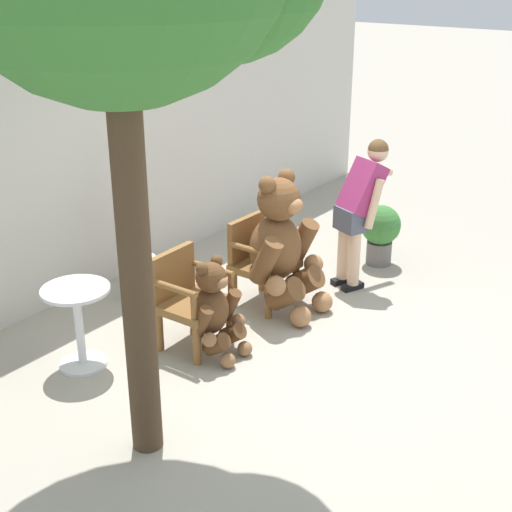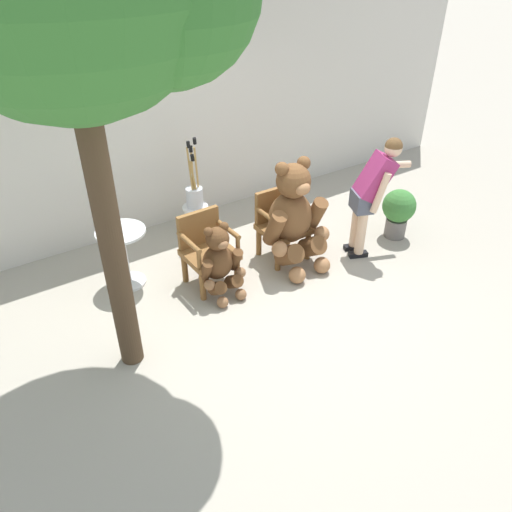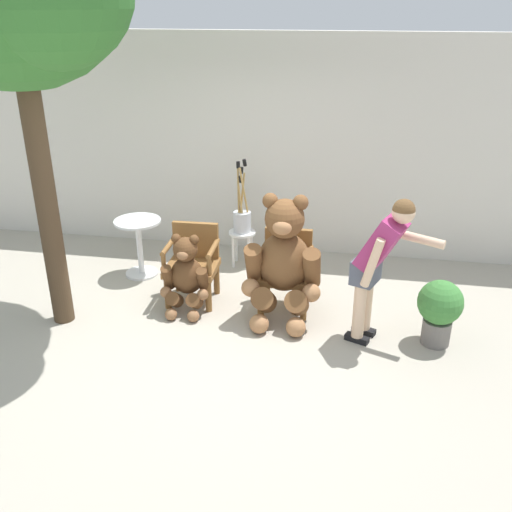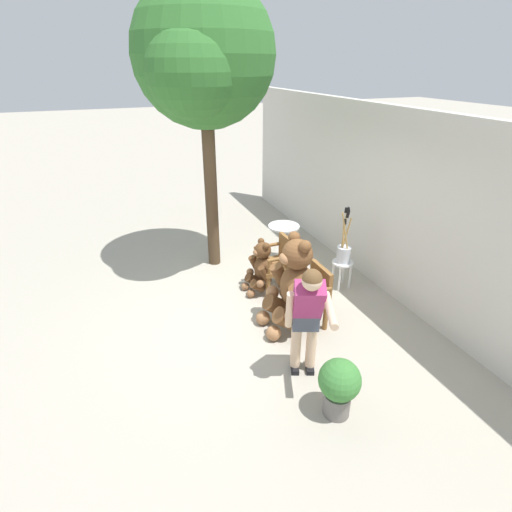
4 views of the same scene
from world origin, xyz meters
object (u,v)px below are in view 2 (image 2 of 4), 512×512
wooden_chair_left (207,248)px  brush_bucket (194,193)px  wooden_chair_right (281,223)px  teddy_bear_small (220,262)px  teddy_bear_large (294,216)px  person_visitor (373,188)px  white_stool (196,213)px  potted_plant (398,210)px  round_side_table (124,251)px

wooden_chair_left → brush_bucket: size_ratio=0.91×
wooden_chair_right → teddy_bear_small: 1.09m
teddy_bear_large → person_visitor: 1.02m
brush_bucket → white_stool: bearing=89.9°
wooden_chair_left → potted_plant: size_ratio=1.26×
person_visitor → round_side_table: size_ratio=2.12×
wooden_chair_right → brush_bucket: (-0.68, 0.98, 0.19)m
person_visitor → round_side_table: person_visitor is taller
teddy_bear_small → white_stool: (0.36, 1.27, -0.08)m
wooden_chair_left → wooden_chair_right: bearing=0.0°
person_visitor → potted_plant: 0.81m
teddy_bear_small → round_side_table: (-0.82, 0.77, 0.02)m
wooden_chair_left → teddy_bear_large: bearing=-13.7°
teddy_bear_small → round_side_table: 1.12m
wooden_chair_right → potted_plant: size_ratio=1.26×
wooden_chair_left → white_stool: 1.05m
person_visitor → white_stool: size_ratio=3.32×
wooden_chair_left → wooden_chair_right: same height
person_visitor → brush_bucket: 2.25m
wooden_chair_right → teddy_bear_small: size_ratio=0.97×
teddy_bear_large → potted_plant: bearing=-8.8°
wooden_chair_right → white_stool: bearing=124.9°
wooden_chair_left → white_stool: size_ratio=1.87×
person_visitor → round_side_table: (-2.80, 1.04, -0.46)m
wooden_chair_left → person_visitor: 2.12m
teddy_bear_small → round_side_table: size_ratio=1.23×
brush_bucket → teddy_bear_large: bearing=-61.1°
wooden_chair_left → round_side_table: (-0.81, 0.48, -0.01)m
teddy_bear_small → brush_bucket: 1.34m
wooden_chair_right → white_stool: (-0.68, 0.98, -0.11)m
round_side_table → white_stool: bearing=22.9°
wooden_chair_left → brush_bucket: bearing=69.5°
wooden_chair_right → person_visitor: (0.94, -0.56, 0.45)m
person_visitor → brush_bucket: (-1.62, 1.54, -0.26)m
wooden_chair_left → person_visitor: bearing=-15.7°
teddy_bear_small → person_visitor: person_visitor is taller
wooden_chair_left → person_visitor: person_visitor is taller
teddy_bear_small → wooden_chair_left: bearing=90.6°
wooden_chair_right → round_side_table: (-1.86, 0.48, -0.01)m
wooden_chair_right → person_visitor: person_visitor is taller
wooden_chair_right → potted_plant: (1.57, -0.50, -0.07)m
wooden_chair_left → brush_bucket: (0.37, 0.98, 0.19)m
white_stool → teddy_bear_large: bearing=-61.1°
teddy_bear_large → potted_plant: 1.61m
person_visitor → potted_plant: (0.63, 0.06, -0.51)m
white_stool → teddy_bear_small: bearing=-106.0°
white_stool → wooden_chair_right: bearing=-55.1°
wooden_chair_left → white_stool: (0.37, 0.98, -0.11)m
white_stool → potted_plant: (2.25, -1.48, 0.04)m
round_side_table → potted_plant: round_side_table is taller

